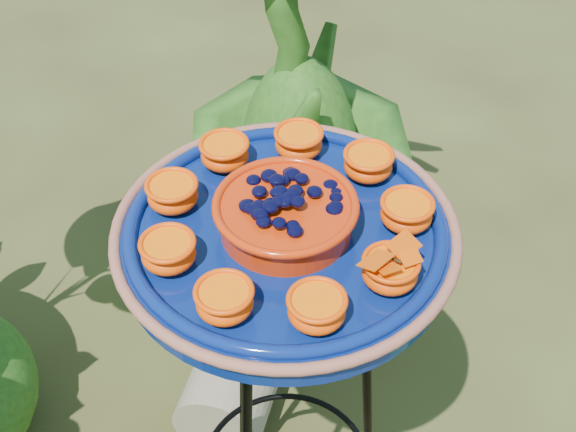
# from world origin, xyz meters

# --- Properties ---
(tripod_stand) EXTENTS (0.31, 0.33, 0.83)m
(tripod_stand) POSITION_xyz_m (0.07, -0.06, 0.50)
(tripod_stand) COLOR black
(tripod_stand) RESTS_ON ground
(feeder_dish) EXTENTS (0.44, 0.44, 0.10)m
(feeder_dish) POSITION_xyz_m (0.07, -0.06, 0.86)
(feeder_dish) COLOR navy
(feeder_dish) RESTS_ON tripod_stand
(driftwood_log) EXTENTS (0.56, 0.52, 0.19)m
(driftwood_log) POSITION_xyz_m (0.26, 0.36, 0.09)
(driftwood_log) COLOR gray
(driftwood_log) RESTS_ON ground
(shrub_back_right) EXTENTS (0.77, 0.77, 0.98)m
(shrub_back_right) POSITION_xyz_m (0.55, 0.59, 0.49)
(shrub_back_right) COLOR #1D4412
(shrub_back_right) RESTS_ON ground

